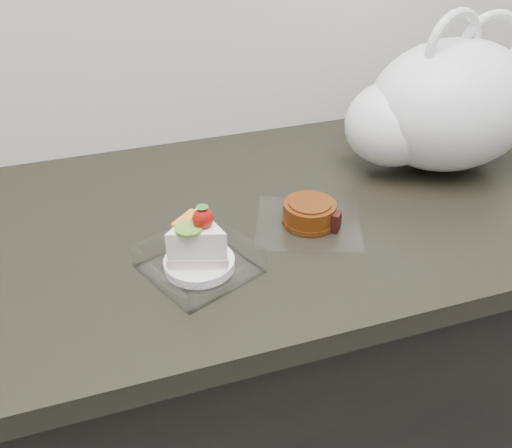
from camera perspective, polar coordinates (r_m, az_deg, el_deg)
counter at (r=1.28m, az=-3.01°, el=-16.35°), size 2.04×0.64×0.90m
cake_tray at (r=0.84m, az=-5.75°, el=-2.90°), size 0.19×0.19×0.11m
mooncake_wrap at (r=0.95m, az=5.44°, el=0.91°), size 0.22×0.22×0.04m
plastic_bag at (r=1.14m, az=17.93°, el=11.00°), size 0.38×0.28×0.30m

